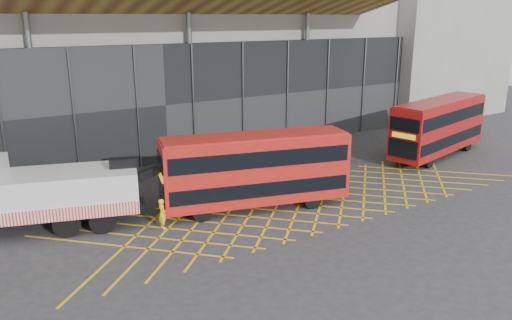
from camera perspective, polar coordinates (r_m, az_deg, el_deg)
ground_plane at (r=24.64m, az=-4.08°, el=-7.23°), size 120.00×120.00×0.00m
road_markings at (r=27.51m, az=6.28°, el=-4.73°), size 27.96×7.16×0.01m
construction_building at (r=40.40m, az=-14.70°, el=14.51°), size 55.00×23.97×18.00m
east_building at (r=55.76m, az=18.22°, el=15.59°), size 15.00×12.00×20.00m
recovery_truck at (r=25.55m, az=-25.97°, el=-3.28°), size 12.21×5.88×4.29m
bus_towed at (r=25.78m, az=-0.07°, el=-0.92°), size 9.97×4.64×3.96m
bus_second at (r=38.00m, az=20.16°, el=3.77°), size 10.31×4.52×4.09m
worker at (r=24.17m, az=-10.65°, el=-6.06°), size 0.38×0.56×1.49m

